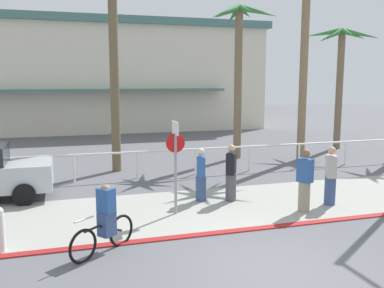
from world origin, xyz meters
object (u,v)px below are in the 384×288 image
(cyclist_black_0, at_px, (105,221))
(pedestrian_1, at_px, (231,175))
(palm_tree_5, at_px, (341,58))
(palm_tree_4, at_px, (306,19))
(pedestrian_0, at_px, (305,183))
(palm_tree_2, at_px, (112,13))
(pedestrian_2, at_px, (331,178))
(bollard_1, at_px, (0,229))
(palm_tree_3, at_px, (239,43))
(stop_sign_bike_lane, at_px, (176,154))
(pedestrian_3, at_px, (201,177))

(cyclist_black_0, xyz_separation_m, pedestrian_1, (4.01, 2.81, 0.11))
(palm_tree_5, relative_size, cyclist_black_0, 4.25)
(palm_tree_4, bearing_deg, pedestrian_0, -120.50)
(palm_tree_2, xyz_separation_m, palm_tree_4, (8.48, 0.02, 0.11))
(palm_tree_5, distance_m, cyclist_black_0, 17.47)
(palm_tree_2, xyz_separation_m, pedestrian_1, (2.82, -5.38, -5.39))
(pedestrian_1, distance_m, pedestrian_2, 2.91)
(bollard_1, bearing_deg, palm_tree_2, 66.22)
(palm_tree_2, height_order, cyclist_black_0, palm_tree_2)
(palm_tree_4, height_order, cyclist_black_0, palm_tree_4)
(palm_tree_3, bearing_deg, palm_tree_2, -167.88)
(palm_tree_2, relative_size, pedestrian_2, 4.88)
(palm_tree_3, xyz_separation_m, pedestrian_2, (-0.38, -7.86, -4.53))
(palm_tree_3, bearing_deg, stop_sign_bike_lane, -123.79)
(palm_tree_3, distance_m, pedestrian_0, 9.49)
(pedestrian_1, relative_size, pedestrian_3, 1.07)
(palm_tree_2, bearing_deg, pedestrian_1, -62.34)
(palm_tree_5, relative_size, pedestrian_1, 3.66)
(palm_tree_2, relative_size, pedestrian_3, 5.23)
(palm_tree_3, height_order, palm_tree_4, palm_tree_4)
(bollard_1, height_order, palm_tree_5, palm_tree_5)
(stop_sign_bike_lane, distance_m, palm_tree_5, 14.41)
(palm_tree_5, bearing_deg, bollard_1, -147.16)
(stop_sign_bike_lane, xyz_separation_m, bollard_1, (-4.24, -1.45, -1.16))
(pedestrian_1, bearing_deg, pedestrian_2, -25.03)
(stop_sign_bike_lane, xyz_separation_m, palm_tree_5, (11.20, 8.51, 3.15))
(stop_sign_bike_lane, bearing_deg, palm_tree_5, 37.23)
(stop_sign_bike_lane, distance_m, pedestrian_3, 1.72)
(palm_tree_3, height_order, palm_tree_5, palm_tree_3)
(pedestrian_1, bearing_deg, bollard_1, -160.34)
(palm_tree_4, relative_size, palm_tree_5, 1.34)
(palm_tree_5, distance_m, pedestrian_3, 13.26)
(palm_tree_4, bearing_deg, pedestrian_2, -114.58)
(palm_tree_2, xyz_separation_m, palm_tree_5, (12.09, 2.38, -1.37))
(pedestrian_1, height_order, pedestrian_2, pedestrian_2)
(stop_sign_bike_lane, bearing_deg, pedestrian_1, 21.27)
(cyclist_black_0, bearing_deg, palm_tree_3, 53.34)
(pedestrian_2, bearing_deg, cyclist_black_0, -166.63)
(stop_sign_bike_lane, xyz_separation_m, pedestrian_0, (3.47, -0.84, -0.85))
(bollard_1, relative_size, palm_tree_4, 0.12)
(pedestrian_1, bearing_deg, stop_sign_bike_lane, -158.73)
(palm_tree_2, xyz_separation_m, pedestrian_0, (4.37, -6.97, -5.37))
(stop_sign_bike_lane, bearing_deg, palm_tree_2, 98.32)
(palm_tree_5, distance_m, pedestrian_1, 12.74)
(pedestrian_0, xyz_separation_m, pedestrian_1, (-1.55, 1.59, -0.02))
(pedestrian_2, bearing_deg, palm_tree_4, 65.42)
(stop_sign_bike_lane, xyz_separation_m, palm_tree_3, (4.94, 7.38, 3.66))
(cyclist_black_0, xyz_separation_m, pedestrian_2, (6.64, 1.58, 0.12))
(palm_tree_5, xyz_separation_m, pedestrian_0, (-7.73, -9.35, -4.00))
(palm_tree_3, relative_size, pedestrian_0, 3.97)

